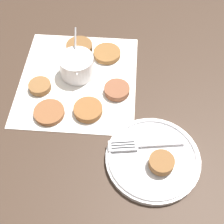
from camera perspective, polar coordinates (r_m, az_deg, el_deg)
name	(u,v)px	position (r m, az deg, el deg)	size (l,w,h in m)	color
ground_plane	(78,83)	(0.89, -6.16, 5.21)	(4.00, 4.00, 0.00)	#38281E
napkin	(78,79)	(0.90, -6.21, 5.97)	(0.41, 0.39, 0.00)	white
sauce_bowl	(75,67)	(0.89, -6.69, 8.21)	(0.13, 0.10, 0.11)	silver
fritter_0	(40,86)	(0.89, -13.06, 4.63)	(0.06, 0.06, 0.02)	brown
fritter_1	(49,112)	(0.83, -11.42, -0.06)	(0.08, 0.08, 0.01)	brown
fritter_2	(117,90)	(0.86, 0.90, 4.06)	(0.07, 0.07, 0.02)	brown
fritter_3	(107,54)	(0.95, -0.92, 10.65)	(0.08, 0.08, 0.01)	brown
fritter_4	(88,110)	(0.82, -4.40, 0.41)	(0.08, 0.08, 0.02)	brown
fritter_5	(79,47)	(0.98, -6.00, 11.79)	(0.08, 0.08, 0.02)	brown
serving_plate	(153,158)	(0.75, 7.49, -8.39)	(0.22, 0.22, 0.02)	silver
fritter_on_plate	(161,163)	(0.73, 9.04, -9.12)	(0.06, 0.06, 0.02)	brown
fork	(138,145)	(0.75, 4.79, -5.96)	(0.03, 0.18, 0.00)	silver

